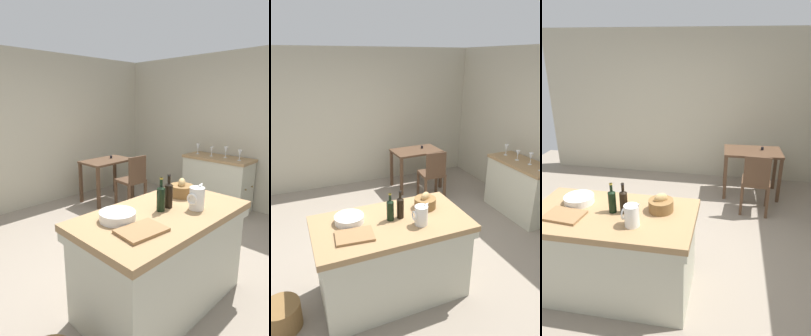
{
  "view_description": "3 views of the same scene",
  "coord_description": "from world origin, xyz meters",
  "views": [
    {
      "loc": [
        -1.97,
        -1.97,
        1.79
      ],
      "look_at": [
        0.29,
        0.3,
        1.02
      ],
      "focal_mm": 29.74,
      "sensor_mm": 36.0,
      "label": 1
    },
    {
      "loc": [
        -1.1,
        -3.01,
        2.42
      ],
      "look_at": [
        0.33,
        0.44,
        1.02
      ],
      "focal_mm": 31.55,
      "sensor_mm": 36.0,
      "label": 2
    },
    {
      "loc": [
        0.8,
        -2.93,
        2.35
      ],
      "look_at": [
        0.2,
        0.34,
        1.0
      ],
      "focal_mm": 33.15,
      "sensor_mm": 36.0,
      "label": 3
    }
  ],
  "objects": [
    {
      "name": "island_table",
      "position": [
        -0.24,
        -0.58,
        0.48
      ],
      "size": [
        1.56,
        0.85,
        0.88
      ],
      "color": "#99754C",
      "rests_on": "ground"
    },
    {
      "name": "wooden_chair",
      "position": [
        1.2,
        1.26,
        0.5
      ],
      "size": [
        0.43,
        0.43,
        0.92
      ],
      "color": "#513826",
      "rests_on": "ground"
    },
    {
      "name": "wine_glass_far_left",
      "position": [
        2.23,
        -0.09,
        1.0
      ],
      "size": [
        0.07,
        0.07,
        0.17
      ],
      "color": "white",
      "rests_on": "side_cabinet"
    },
    {
      "name": "wine_bottle_amber",
      "position": [
        -0.24,
        -0.55,
        1.0
      ],
      "size": [
        0.07,
        0.07,
        0.29
      ],
      "color": "black",
      "rests_on": "island_table"
    },
    {
      "name": "wine_glass_right",
      "position": [
        2.25,
        0.69,
        1.01
      ],
      "size": [
        0.07,
        0.07,
        0.18
      ],
      "color": "white",
      "rests_on": "side_cabinet"
    },
    {
      "name": "writing_desk",
      "position": [
        1.16,
        1.89,
        0.63
      ],
      "size": [
        0.92,
        0.59,
        0.81
      ],
      "color": "#513826",
      "rests_on": "ground"
    },
    {
      "name": "pitcher",
      "position": [
        0.01,
        -0.74,
        0.98
      ],
      "size": [
        0.17,
        0.13,
        0.24
      ],
      "color": "white",
      "rests_on": "island_table"
    },
    {
      "name": "wash_bowl",
      "position": [
        -0.63,
        -0.43,
        0.92
      ],
      "size": [
        0.29,
        0.29,
        0.07
      ],
      "primitive_type": "cylinder",
      "color": "white",
      "rests_on": "island_table"
    },
    {
      "name": "cutting_board",
      "position": [
        -0.64,
        -0.71,
        0.89
      ],
      "size": [
        0.37,
        0.28,
        0.02
      ],
      "primitive_type": "cube",
      "rotation": [
        0.0,
        0.0,
        -0.1
      ],
      "color": "olive",
      "rests_on": "island_table"
    },
    {
      "name": "wine_bottle_dark",
      "position": [
        -0.13,
        -0.54,
        1.0
      ],
      "size": [
        0.07,
        0.07,
        0.3
      ],
      "color": "black",
      "rests_on": "island_table"
    },
    {
      "name": "side_cabinet",
      "position": [
        2.26,
        0.29,
        0.44
      ],
      "size": [
        0.52,
        1.13,
        0.88
      ],
      "color": "#99754C",
      "rests_on": "ground"
    },
    {
      "name": "wine_glass_middle",
      "position": [
        2.24,
        0.41,
        0.99
      ],
      "size": [
        0.07,
        0.07,
        0.16
      ],
      "color": "white",
      "rests_on": "side_cabinet"
    },
    {
      "name": "wine_glass_left",
      "position": [
        2.28,
        0.17,
        1.01
      ],
      "size": [
        0.07,
        0.07,
        0.18
      ],
      "color": "white",
      "rests_on": "side_cabinet"
    },
    {
      "name": "bread_basket",
      "position": [
        0.2,
        -0.45,
        0.95
      ],
      "size": [
        0.23,
        0.23,
        0.18
      ],
      "color": "brown",
      "rests_on": "island_table"
    },
    {
      "name": "ground_plane",
      "position": [
        0.0,
        0.0,
        0.0
      ],
      "size": [
        6.76,
        6.76,
        0.0
      ],
      "primitive_type": "plane",
      "color": "gray"
    },
    {
      "name": "wall_back",
      "position": [
        0.0,
        2.6,
        1.3
      ],
      "size": [
        5.32,
        0.12,
        2.6
      ],
      "primitive_type": "cube",
      "color": "#B2AA93",
      "rests_on": "ground"
    },
    {
      "name": "wall_right",
      "position": [
        2.6,
        0.0,
        1.3
      ],
      "size": [
        0.12,
        5.2,
        2.6
      ],
      "primitive_type": "cube",
      "color": "#B2AA93",
      "rests_on": "ground"
    }
  ]
}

